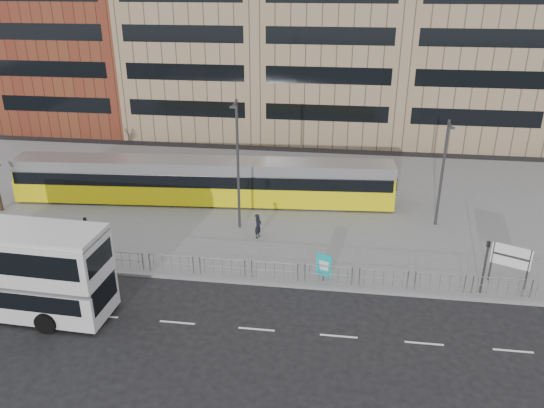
# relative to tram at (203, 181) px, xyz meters

# --- Properties ---
(ground) EXTENTS (120.00, 120.00, 0.00)m
(ground) POSITION_rel_tram_xyz_m (4.47, -10.85, -1.81)
(ground) COLOR black
(ground) RESTS_ON ground
(plaza) EXTENTS (64.00, 24.00, 0.15)m
(plaza) POSITION_rel_tram_xyz_m (4.47, 1.15, -1.74)
(plaza) COLOR slate
(plaza) RESTS_ON ground
(kerb) EXTENTS (64.00, 0.25, 0.17)m
(kerb) POSITION_rel_tram_xyz_m (4.47, -10.80, -1.74)
(kerb) COLOR gray
(kerb) RESTS_ON ground
(building_row) EXTENTS (70.40, 18.40, 31.20)m
(building_row) POSITION_rel_tram_xyz_m (6.02, 23.42, 11.10)
(building_row) COLOR brown
(building_row) RESTS_ON ground
(pedestrian_barrier) EXTENTS (32.07, 0.07, 1.10)m
(pedestrian_barrier) POSITION_rel_tram_xyz_m (6.47, -10.35, -0.83)
(pedestrian_barrier) COLOR gray
(pedestrian_barrier) RESTS_ON plaza
(road_markings) EXTENTS (62.00, 0.12, 0.01)m
(road_markings) POSITION_rel_tram_xyz_m (5.47, -14.85, -1.81)
(road_markings) COLOR white
(road_markings) RESTS_ON ground
(tram) EXTENTS (28.22, 4.67, 3.31)m
(tram) POSITION_rel_tram_xyz_m (0.00, 0.00, 0.00)
(tram) COLOR yellow
(tram) RESTS_ON plaza
(station_sign) EXTENTS (1.92, 0.92, 2.38)m
(station_sign) POSITION_rel_tram_xyz_m (19.57, -9.14, -0.01)
(station_sign) COLOR #2D2D30
(station_sign) RESTS_ON plaza
(ad_panel) EXTENTS (0.86, 0.39, 1.67)m
(ad_panel) POSITION_rel_tram_xyz_m (9.50, -10.17, -0.68)
(ad_panel) COLOR #2D2D30
(ad_panel) RESTS_ON plaza
(pedestrian) EXTENTS (0.55, 0.69, 1.65)m
(pedestrian) POSITION_rel_tram_xyz_m (5.02, -5.33, -0.84)
(pedestrian) COLOR black
(pedestrian) RESTS_ON plaza
(traffic_light_west) EXTENTS (0.18, 0.21, 3.10)m
(traffic_light_west) POSITION_rel_tram_xyz_m (-4.16, -10.28, 0.31)
(traffic_light_west) COLOR #2D2D30
(traffic_light_west) RESTS_ON plaza
(traffic_light_east) EXTENTS (0.20, 0.23, 3.10)m
(traffic_light_east) POSITION_rel_tram_xyz_m (17.96, -10.21, 0.31)
(traffic_light_east) COLOR #2D2D30
(traffic_light_east) RESTS_ON plaza
(lamp_post_west) EXTENTS (0.45, 1.04, 8.75)m
(lamp_post_west) POSITION_rel_tram_xyz_m (3.52, -4.04, 3.09)
(lamp_post_west) COLOR #2D2D30
(lamp_post_west) RESTS_ON plaza
(lamp_post_east) EXTENTS (0.45, 1.04, 7.34)m
(lamp_post_east) POSITION_rel_tram_xyz_m (16.80, -1.80, 2.37)
(lamp_post_east) COLOR #2D2D30
(lamp_post_east) RESTS_ON plaza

